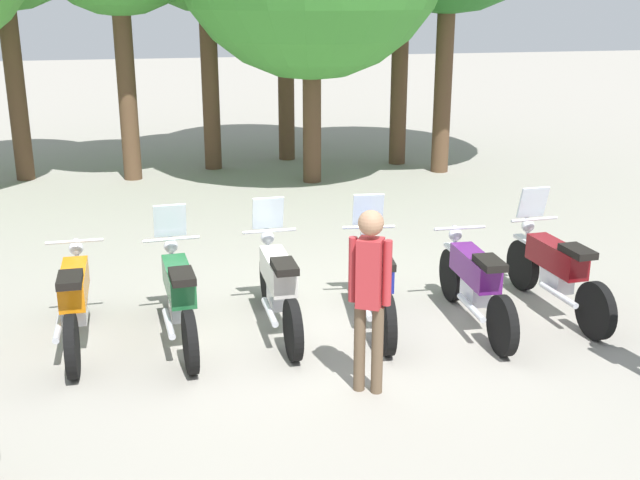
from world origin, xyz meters
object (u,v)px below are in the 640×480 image
motorcycle_3 (375,279)px  person_0 (370,287)px  motorcycle_4 (475,282)px  motorcycle_5 (555,269)px  motorcycle_1 (179,294)px  motorcycle_0 (75,299)px  motorcycle_2 (278,284)px

motorcycle_3 → person_0: 1.72m
motorcycle_4 → motorcycle_5: motorcycle_5 is taller
motorcycle_1 → motorcycle_5: (4.34, -0.16, 0.00)m
motorcycle_0 → motorcycle_2: 2.17m
motorcycle_4 → motorcycle_5: 1.09m
motorcycle_0 → motorcycle_3: bearing=-93.5°
motorcycle_0 → motorcycle_1: 1.09m
motorcycle_5 → motorcycle_1: bearing=85.0°
person_0 → motorcycle_1: bearing=-103.5°
motorcycle_3 → motorcycle_4: bearing=-97.5°
motorcycle_3 → motorcycle_4: (1.08, -0.29, -0.01)m
motorcycle_3 → person_0: size_ratio=1.23×
motorcycle_0 → motorcycle_5: 5.43m
motorcycle_5 → motorcycle_0: bearing=84.0°
motorcycle_1 → motorcycle_4: 3.27m
motorcycle_5 → motorcycle_2: bearing=83.1°
motorcycle_0 → motorcycle_1: motorcycle_1 is taller
motorcycle_0 → motorcycle_4: size_ratio=1.00×
motorcycle_4 → person_0: bearing=130.5°
motorcycle_2 → motorcycle_0: bearing=87.7°
motorcycle_1 → motorcycle_4: (3.26, -0.32, -0.01)m
motorcycle_1 → motorcycle_2: same height
motorcycle_3 → motorcycle_4: size_ratio=1.00×
motorcycle_0 → motorcycle_4: (4.34, -0.46, 0.00)m
motorcycle_0 → person_0: 3.27m
motorcycle_3 → motorcycle_4: motorcycle_3 is taller
motorcycle_2 → person_0: bearing=-161.4°
motorcycle_1 → motorcycle_2: size_ratio=1.00×
motorcycle_4 → motorcycle_2: bearing=82.3°
person_0 → motorcycle_0: bearing=-92.0°
motorcycle_4 → person_0: person_0 is taller
motorcycle_0 → motorcycle_4: bearing=-96.6°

